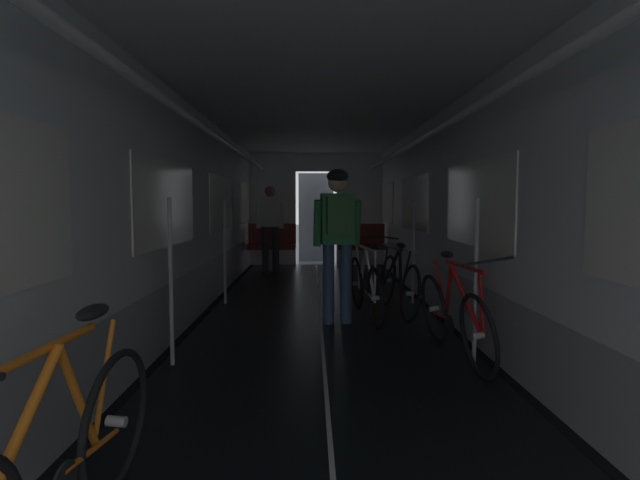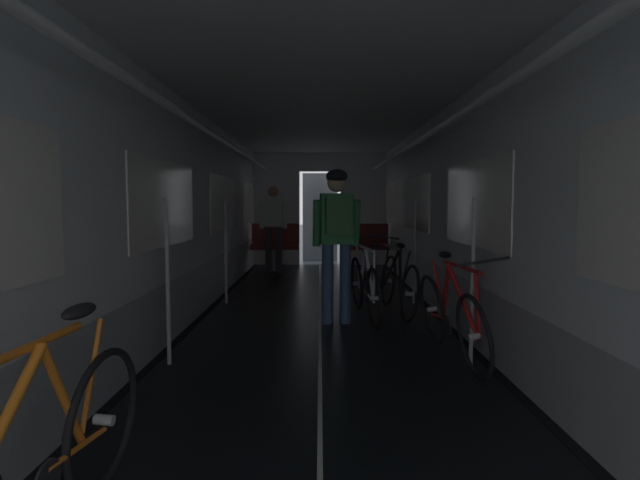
% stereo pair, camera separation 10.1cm
% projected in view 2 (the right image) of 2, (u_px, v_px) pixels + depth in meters
% --- Properties ---
extents(train_car_shell, '(3.14, 12.34, 2.57)m').
position_uv_depth(train_car_shell, '(320.00, 172.00, 5.63)').
color(train_car_shell, black).
rests_on(train_car_shell, ground).
extents(bench_seat_far_left, '(0.98, 0.51, 0.95)m').
position_uv_depth(bench_seat_far_left, '(275.00, 242.00, 10.17)').
color(bench_seat_far_left, gray).
rests_on(bench_seat_far_left, ground).
extents(bench_seat_far_right, '(0.98, 0.51, 0.95)m').
position_uv_depth(bench_seat_far_right, '(364.00, 242.00, 10.18)').
color(bench_seat_far_right, gray).
rests_on(bench_seat_far_right, ground).
extents(bicycle_red, '(0.50, 1.69, 0.96)m').
position_uv_depth(bicycle_red, '(451.00, 315.00, 4.38)').
color(bicycle_red, black).
rests_on(bicycle_red, ground).
extents(bicycle_orange, '(0.44, 1.69, 0.94)m').
position_uv_depth(bicycle_orange, '(37.00, 465.00, 1.87)').
color(bicycle_orange, black).
rests_on(bicycle_orange, ground).
extents(bicycle_black, '(0.50, 1.69, 0.96)m').
position_uv_depth(bicycle_black, '(398.00, 283.00, 6.19)').
color(bicycle_black, black).
rests_on(bicycle_black, ground).
extents(person_cyclist_aisle, '(0.55, 0.41, 1.73)m').
position_uv_depth(person_cyclist_aisle, '(337.00, 229.00, 5.61)').
color(person_cyclist_aisle, '#384C75').
rests_on(person_cyclist_aisle, ground).
extents(bicycle_white_in_aisle, '(0.44, 1.69, 0.94)m').
position_uv_depth(bicycle_white_in_aisle, '(365.00, 286.00, 5.93)').
color(bicycle_white_in_aisle, black).
rests_on(bicycle_white_in_aisle, ground).
extents(person_standing_near_bench, '(0.53, 0.23, 1.69)m').
position_uv_depth(person_standing_near_bench, '(273.00, 223.00, 9.77)').
color(person_standing_near_bench, '#2D2D33').
rests_on(person_standing_near_bench, ground).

